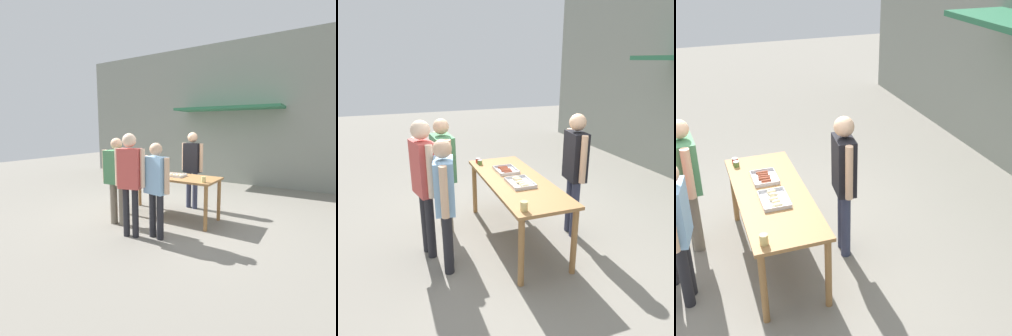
% 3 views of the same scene
% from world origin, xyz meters
% --- Properties ---
extents(ground_plane, '(24.00, 24.00, 0.00)m').
position_xyz_m(ground_plane, '(0.00, 0.00, 0.00)').
color(ground_plane, gray).
extents(serving_table, '(2.07, 0.78, 0.86)m').
position_xyz_m(serving_table, '(0.00, 0.00, 0.76)').
color(serving_table, olive).
rests_on(serving_table, ground).
extents(food_tray_sausages, '(0.37, 0.29, 0.04)m').
position_xyz_m(food_tray_sausages, '(-0.36, -0.01, 0.88)').
color(food_tray_sausages, silver).
rests_on(food_tray_sausages, serving_table).
extents(food_tray_buns, '(0.42, 0.30, 0.06)m').
position_xyz_m(food_tray_buns, '(0.17, -0.01, 0.89)').
color(food_tray_buns, silver).
rests_on(food_tray_buns, serving_table).
extents(condiment_jar_mustard, '(0.07, 0.07, 0.07)m').
position_xyz_m(condiment_jar_mustard, '(-0.90, -0.27, 0.90)').
color(condiment_jar_mustard, '#B22319').
rests_on(condiment_jar_mustard, serving_table).
extents(condiment_jar_ketchup, '(0.07, 0.07, 0.07)m').
position_xyz_m(condiment_jar_ketchup, '(-0.80, -0.27, 0.90)').
color(condiment_jar_ketchup, '#567A38').
rests_on(condiment_jar_ketchup, serving_table).
extents(beer_cup, '(0.08, 0.08, 0.11)m').
position_xyz_m(beer_cup, '(0.90, -0.27, 0.92)').
color(beer_cup, '#DBC67A').
rests_on(beer_cup, serving_table).
extents(person_server_behind_table, '(0.54, 0.24, 1.72)m').
position_xyz_m(person_server_behind_table, '(0.15, 0.79, 1.04)').
color(person_server_behind_table, '#333851').
rests_on(person_server_behind_table, ground).
extents(person_customer_holding_hotdog, '(0.66, 0.28, 1.63)m').
position_xyz_m(person_customer_holding_hotdog, '(-0.58, -0.86, 0.96)').
color(person_customer_holding_hotdog, '#756B5B').
rests_on(person_customer_holding_hotdog, ground).
extents(person_customer_with_cup, '(0.55, 0.28, 1.58)m').
position_xyz_m(person_customer_with_cup, '(0.39, -1.00, 0.94)').
color(person_customer_with_cup, '#232328').
rests_on(person_customer_with_cup, ground).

